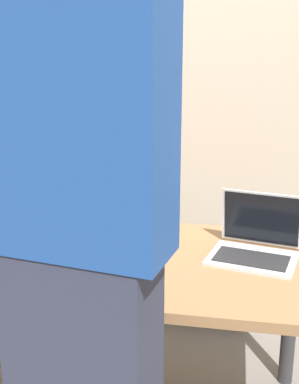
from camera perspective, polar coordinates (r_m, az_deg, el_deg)
desk at (r=1.88m, az=-3.22°, el=-9.95°), size 1.46×0.79×0.71m
laptop at (r=1.86m, az=12.34°, el=-5.83°), size 0.36×0.34×0.23m
beer_bottle_green at (r=1.97m, az=-14.86°, el=-2.79°), size 0.08×0.08×0.29m
beer_bottle_dark at (r=2.01m, az=-12.69°, el=-2.06°), size 0.07×0.07×0.32m
person_figure at (r=1.23m, az=-8.25°, el=-6.71°), size 0.49×0.33×1.86m
back_wall at (r=2.45m, az=0.82°, el=12.78°), size 6.00×0.10×2.60m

